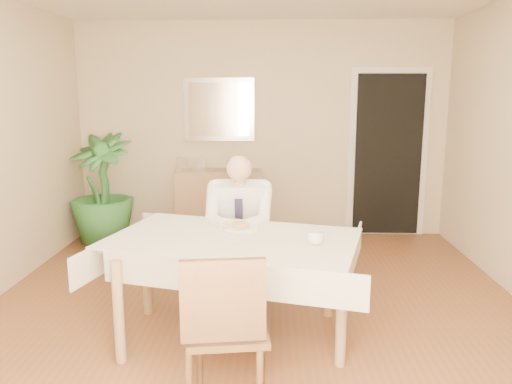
{
  "coord_description": "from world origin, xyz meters",
  "views": [
    {
      "loc": [
        0.12,
        -3.65,
        1.74
      ],
      "look_at": [
        0.0,
        0.35,
        0.95
      ],
      "focal_mm": 35.0,
      "sensor_mm": 36.0,
      "label": 1
    }
  ],
  "objects_px": {
    "coffee_mug": "(315,238)",
    "sideboard": "(219,203)",
    "dining_table": "(233,249)",
    "potted_palm": "(102,189)",
    "chair_far": "(241,236)",
    "seated_man": "(239,224)",
    "chair_near": "(226,324)"
  },
  "relations": [
    {
      "from": "dining_table",
      "to": "chair_far",
      "type": "xyz_separation_m",
      "value": [
        -0.0,
        0.88,
        -0.17
      ]
    },
    {
      "from": "coffee_mug",
      "to": "potted_palm",
      "type": "bearing_deg",
      "value": 132.76
    },
    {
      "from": "dining_table",
      "to": "potted_palm",
      "type": "relative_size",
      "value": 1.52
    },
    {
      "from": "sideboard",
      "to": "seated_man",
      "type": "bearing_deg",
      "value": -85.22
    },
    {
      "from": "seated_man",
      "to": "sideboard",
      "type": "distance_m",
      "value": 2.07
    },
    {
      "from": "dining_table",
      "to": "coffee_mug",
      "type": "distance_m",
      "value": 0.6
    },
    {
      "from": "coffee_mug",
      "to": "sideboard",
      "type": "xyz_separation_m",
      "value": [
        -0.94,
        2.77,
        -0.38
      ]
    },
    {
      "from": "seated_man",
      "to": "sideboard",
      "type": "xyz_separation_m",
      "value": [
        -0.38,
        2.02,
        -0.28
      ]
    },
    {
      "from": "dining_table",
      "to": "sideboard",
      "type": "bearing_deg",
      "value": 112.91
    },
    {
      "from": "dining_table",
      "to": "potted_palm",
      "type": "height_order",
      "value": "potted_palm"
    },
    {
      "from": "coffee_mug",
      "to": "chair_far",
      "type": "bearing_deg",
      "value": 118.57
    },
    {
      "from": "seated_man",
      "to": "sideboard",
      "type": "relative_size",
      "value": 1.2
    },
    {
      "from": "dining_table",
      "to": "chair_near",
      "type": "height_order",
      "value": "chair_near"
    },
    {
      "from": "coffee_mug",
      "to": "sideboard",
      "type": "bearing_deg",
      "value": 108.75
    },
    {
      "from": "coffee_mug",
      "to": "dining_table",
      "type": "bearing_deg",
      "value": 164.91
    },
    {
      "from": "chair_far",
      "to": "coffee_mug",
      "type": "relative_size",
      "value": 8.01
    },
    {
      "from": "seated_man",
      "to": "potted_palm",
      "type": "distance_m",
      "value": 2.43
    },
    {
      "from": "coffee_mug",
      "to": "sideboard",
      "type": "distance_m",
      "value": 2.95
    },
    {
      "from": "seated_man",
      "to": "potted_palm",
      "type": "height_order",
      "value": "potted_palm"
    },
    {
      "from": "chair_far",
      "to": "coffee_mug",
      "type": "bearing_deg",
      "value": -61.04
    },
    {
      "from": "dining_table",
      "to": "seated_man",
      "type": "height_order",
      "value": "seated_man"
    },
    {
      "from": "chair_near",
      "to": "sideboard",
      "type": "relative_size",
      "value": 0.9
    },
    {
      "from": "coffee_mug",
      "to": "sideboard",
      "type": "height_order",
      "value": "coffee_mug"
    },
    {
      "from": "chair_near",
      "to": "coffee_mug",
      "type": "relative_size",
      "value": 8.32
    },
    {
      "from": "chair_near",
      "to": "sideboard",
      "type": "bearing_deg",
      "value": 88.98
    },
    {
      "from": "chair_far",
      "to": "sideboard",
      "type": "relative_size",
      "value": 0.86
    },
    {
      "from": "sideboard",
      "to": "coffee_mug",
      "type": "bearing_deg",
      "value": -77.03
    },
    {
      "from": "chair_far",
      "to": "potted_palm",
      "type": "bearing_deg",
      "value": 140.53
    },
    {
      "from": "seated_man",
      "to": "chair_far",
      "type": "bearing_deg",
      "value": 90.0
    },
    {
      "from": "potted_palm",
      "to": "seated_man",
      "type": "bearing_deg",
      "value": -45.06
    },
    {
      "from": "coffee_mug",
      "to": "sideboard",
      "type": "relative_size",
      "value": 0.11
    },
    {
      "from": "coffee_mug",
      "to": "seated_man",
      "type": "bearing_deg",
      "value": 127.04
    }
  ]
}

